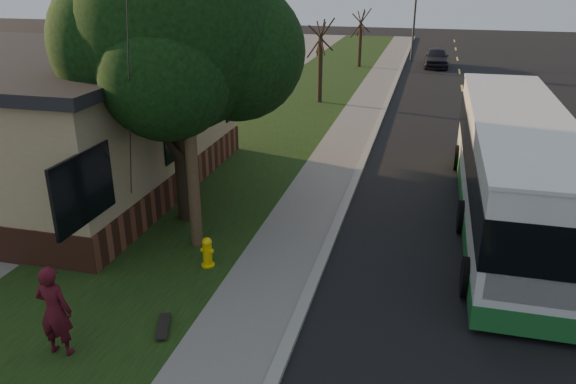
# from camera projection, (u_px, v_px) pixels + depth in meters

# --- Properties ---
(ground) EXTENTS (120.00, 120.00, 0.00)m
(ground) POSITION_uv_depth(u_px,v_px,m) (314.00, 282.00, 12.87)
(ground) COLOR black
(ground) RESTS_ON ground
(road) EXTENTS (8.00, 80.00, 0.01)m
(road) POSITION_uv_depth(u_px,v_px,m) (474.00, 161.00, 20.94)
(road) COLOR black
(road) RESTS_ON ground
(curb) EXTENTS (0.25, 80.00, 0.12)m
(curb) POSITION_uv_depth(u_px,v_px,m) (367.00, 151.00, 21.84)
(curb) COLOR gray
(curb) RESTS_ON ground
(sidewalk) EXTENTS (2.00, 80.00, 0.08)m
(sidewalk) POSITION_uv_depth(u_px,v_px,m) (342.00, 150.00, 22.07)
(sidewalk) COLOR slate
(sidewalk) RESTS_ON ground
(grass_verge) EXTENTS (5.00, 80.00, 0.07)m
(grass_verge) POSITION_uv_depth(u_px,v_px,m) (257.00, 143.00, 22.88)
(grass_verge) COLOR black
(grass_verge) RESTS_ON ground
(building_lot) EXTENTS (15.00, 80.00, 0.04)m
(building_lot) POSITION_uv_depth(u_px,v_px,m) (44.00, 128.00, 25.19)
(building_lot) COLOR slate
(building_lot) RESTS_ON ground
(fire_hydrant) EXTENTS (0.32, 0.32, 0.74)m
(fire_hydrant) POSITION_uv_depth(u_px,v_px,m) (207.00, 252.00, 13.30)
(fire_hydrant) COLOR yellow
(fire_hydrant) RESTS_ON grass_verge
(utility_pole) EXTENTS (2.86, 3.21, 9.07)m
(utility_pole) POSITION_uv_depth(u_px,v_px,m) (185.00, 65.00, 12.80)
(utility_pole) COLOR #473321
(utility_pole) RESTS_ON ground
(leafy_tree) EXTENTS (6.30, 6.00, 7.80)m
(leafy_tree) POSITION_uv_depth(u_px,v_px,m) (179.00, 32.00, 14.29)
(leafy_tree) COLOR black
(leafy_tree) RESTS_ON grass_verge
(bare_tree_near) EXTENTS (1.38, 1.21, 4.31)m
(bare_tree_near) POSITION_uv_depth(u_px,v_px,m) (320.00, 62.00, 29.06)
(bare_tree_near) COLOR black
(bare_tree_near) RESTS_ON grass_verge
(bare_tree_far) EXTENTS (1.38, 1.21, 4.03)m
(bare_tree_far) POSITION_uv_depth(u_px,v_px,m) (360.00, 39.00, 39.79)
(bare_tree_far) COLOR black
(bare_tree_far) RESTS_ON grass_verge
(traffic_signal) EXTENTS (0.18, 0.22, 5.50)m
(traffic_signal) POSITION_uv_depth(u_px,v_px,m) (414.00, 18.00, 42.15)
(traffic_signal) COLOR #2D2D30
(traffic_signal) RESTS_ON ground
(transit_bus) EXTENTS (2.69, 11.67, 3.16)m
(transit_bus) POSITION_uv_depth(u_px,v_px,m) (513.00, 166.00, 15.28)
(transit_bus) COLOR silver
(transit_bus) RESTS_ON ground
(skateboarder) EXTENTS (0.68, 0.46, 1.80)m
(skateboarder) POSITION_uv_depth(u_px,v_px,m) (54.00, 311.00, 10.08)
(skateboarder) COLOR #440D17
(skateboarder) RESTS_ON grass_verge
(skateboard_main) EXTENTS (0.51, 0.89, 0.08)m
(skateboard_main) POSITION_uv_depth(u_px,v_px,m) (163.00, 326.00, 11.05)
(skateboard_main) COLOR black
(skateboard_main) RESTS_ON grass_verge
(dumpster) EXTENTS (1.62, 1.34, 1.34)m
(dumpster) POSITION_uv_depth(u_px,v_px,m) (115.00, 174.00, 17.49)
(dumpster) COLOR black
(dumpster) RESTS_ON building_lot
(distant_car) EXTENTS (1.75, 4.14, 1.40)m
(distant_car) POSITION_uv_depth(u_px,v_px,m) (436.00, 57.00, 40.44)
(distant_car) COLOR black
(distant_car) RESTS_ON ground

